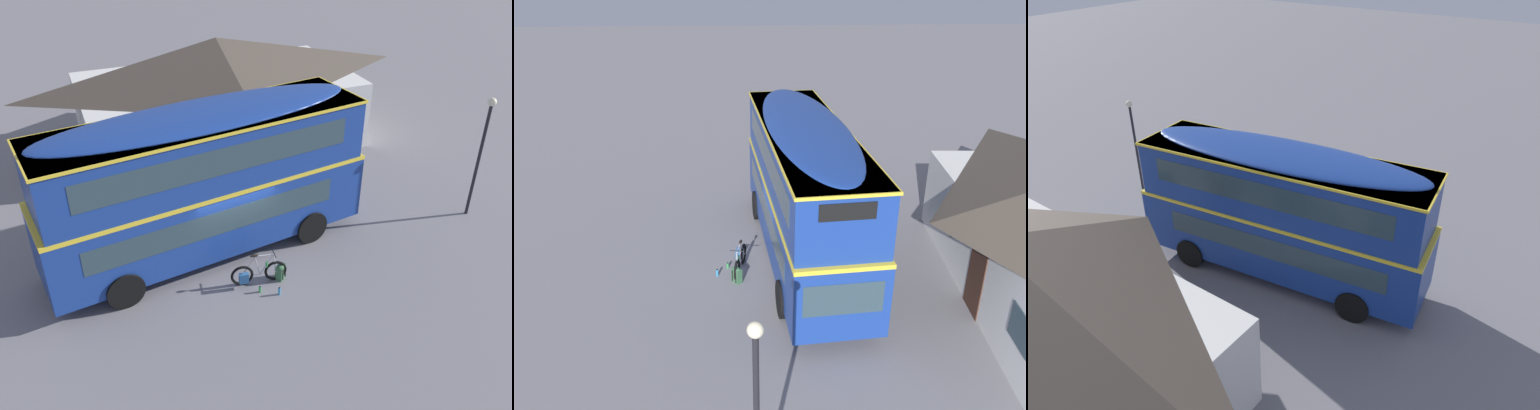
{
  "view_description": "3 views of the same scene",
  "coord_description": "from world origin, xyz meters",
  "views": [
    {
      "loc": [
        -5.13,
        -13.02,
        10.55
      ],
      "look_at": [
        0.9,
        0.08,
        1.62
      ],
      "focal_mm": 38.75,
      "sensor_mm": 36.0,
      "label": 1
    },
    {
      "loc": [
        15.35,
        -1.23,
        9.61
      ],
      "look_at": [
        -0.76,
        -0.51,
        1.87
      ],
      "focal_mm": 38.05,
      "sensor_mm": 36.0,
      "label": 2
    },
    {
      "loc": [
        -8.2,
        12.33,
        10.86
      ],
      "look_at": [
        -0.21,
        -0.02,
        2.37
      ],
      "focal_mm": 34.01,
      "sensor_mm": 36.0,
      "label": 3
    }
  ],
  "objects": [
    {
      "name": "double_decker_bus",
      "position": [
        -0.52,
        0.6,
        2.64
      ],
      "size": [
        10.25,
        3.45,
        4.79
      ],
      "color": "black",
      "rests_on": "ground"
    },
    {
      "name": "street_lamp",
      "position": [
        8.53,
        -1.15,
        2.68
      ],
      "size": [
        0.28,
        0.28,
        4.3
      ],
      "color": "black",
      "rests_on": "ground"
    },
    {
      "name": "ground_plane",
      "position": [
        0.0,
        0.0,
        0.0
      ],
      "size": [
        120.0,
        120.0,
        0.0
      ],
      "primitive_type": "plane",
      "color": "slate"
    },
    {
      "name": "water_bottle_green_metal",
      "position": [
        0.1,
        -1.94,
        0.1
      ],
      "size": [
        0.07,
        0.07,
        0.21
      ],
      "color": "green",
      "rests_on": "ground"
    },
    {
      "name": "water_bottle_blue_sports",
      "position": [
        0.56,
        -2.26,
        0.12
      ],
      "size": [
        0.07,
        0.07,
        0.26
      ],
      "color": "#338CBF",
      "rests_on": "ground"
    },
    {
      "name": "backpack_on_ground",
      "position": [
        0.92,
        -1.63,
        0.27
      ],
      "size": [
        0.37,
        0.36,
        0.53
      ],
      "color": "#386642",
      "rests_on": "ground"
    },
    {
      "name": "touring_bicycle",
      "position": [
        0.2,
        -1.53,
        0.37
      ],
      "size": [
        1.67,
        0.52,
        1.03
      ],
      "color": "black",
      "rests_on": "ground"
    }
  ]
}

